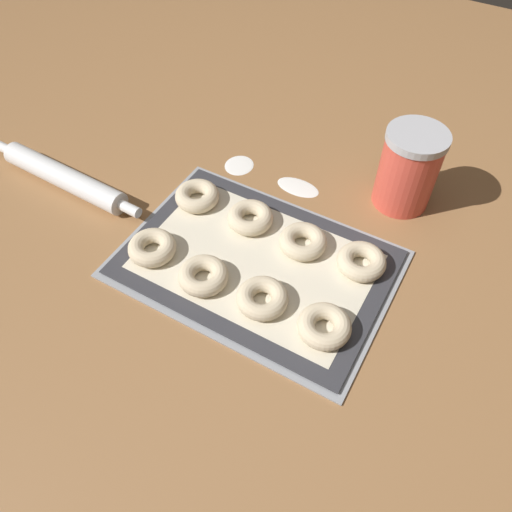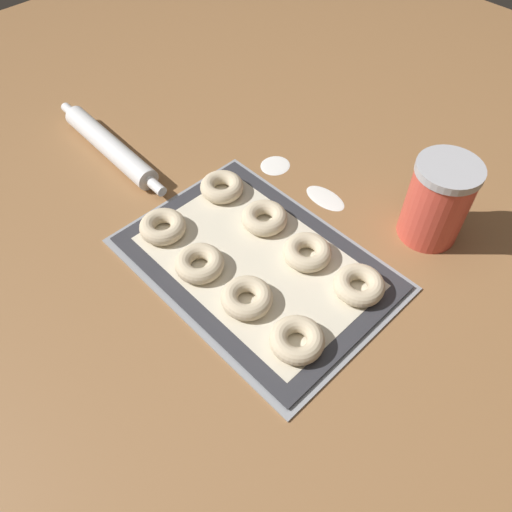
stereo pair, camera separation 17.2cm
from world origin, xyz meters
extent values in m
plane|color=olive|center=(0.00, 0.00, 0.00)|extent=(2.80, 2.80, 0.00)
cube|color=#93969B|center=(-0.02, 0.02, 0.00)|extent=(0.52, 0.37, 0.01)
cube|color=#333338|center=(-0.02, 0.02, 0.01)|extent=(0.50, 0.34, 0.00)
cube|color=beige|center=(-0.02, 0.02, 0.01)|extent=(0.44, 0.28, 0.00)
torus|color=beige|center=(-0.20, -0.06, 0.03)|extent=(0.09, 0.09, 0.03)
torus|color=beige|center=(-0.08, -0.07, 0.03)|extent=(0.09, 0.09, 0.03)
torus|color=beige|center=(0.04, -0.06, 0.03)|extent=(0.09, 0.09, 0.03)
torus|color=beige|center=(0.16, -0.06, 0.03)|extent=(0.09, 0.09, 0.03)
torus|color=beige|center=(-0.21, 0.10, 0.03)|extent=(0.09, 0.09, 0.03)
torus|color=beige|center=(-0.08, 0.10, 0.03)|extent=(0.09, 0.09, 0.03)
torus|color=beige|center=(0.04, 0.10, 0.03)|extent=(0.09, 0.09, 0.03)
torus|color=beige|center=(0.16, 0.11, 0.03)|extent=(0.09, 0.09, 0.03)
cylinder|color=#DB4C3D|center=(0.17, 0.33, 0.08)|extent=(0.12, 0.12, 0.16)
cylinder|color=#B2B2B7|center=(0.17, 0.33, 0.17)|extent=(0.13, 0.13, 0.02)
cylinder|color=silver|center=(-0.50, 0.01, 0.03)|extent=(0.33, 0.06, 0.05)
cylinder|color=silver|center=(-0.69, 0.01, 0.03)|extent=(0.05, 0.02, 0.02)
cylinder|color=silver|center=(-0.31, 0.00, 0.03)|extent=(0.05, 0.02, 0.02)
ellipsoid|color=white|center=(-0.20, 0.26, 0.00)|extent=(0.07, 0.07, 0.00)
ellipsoid|color=white|center=(-0.05, 0.26, 0.00)|extent=(0.10, 0.05, 0.00)
camera|label=1|loc=(0.28, -0.51, 0.77)|focal=35.00mm
camera|label=2|loc=(0.42, -0.40, 0.77)|focal=35.00mm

